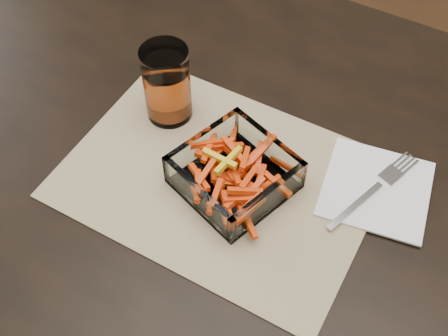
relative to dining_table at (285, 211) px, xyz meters
The scene contains 6 objects.
dining_table is the anchor object (origin of this frame).
placemat 0.14m from the dining_table, 152.28° to the right, with size 0.45×0.33×0.00m, color #9E8968.
glass_bowl 0.14m from the dining_table, 143.82° to the right, with size 0.18×0.18×0.06m.
tumbler 0.28m from the dining_table, behind, with size 0.07×0.07×0.13m.
napkin 0.16m from the dining_table, 20.84° to the left, with size 0.15×0.15×0.00m, color white.
fork 0.16m from the dining_table, 19.86° to the left, with size 0.08×0.19×0.00m.
Camera 1 is at (0.16, -0.47, 1.43)m, focal length 45.00 mm.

